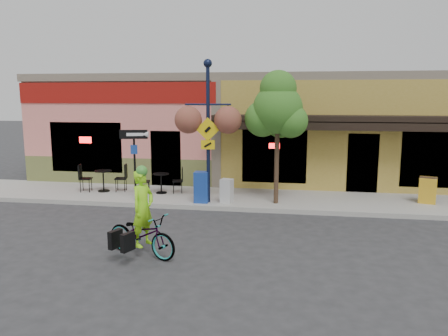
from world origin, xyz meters
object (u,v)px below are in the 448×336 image
object	(u,v)px
lamp_post	(208,132)
newspaper_box_blue	(202,187)
bicycle	(142,235)
one_way_sign	(135,166)
newspaper_box_grey	(227,191)
street_tree	(277,137)
building	(253,126)
cyclist_rider	(143,219)

from	to	relation	value
lamp_post	newspaper_box_blue	xyz separation A→B (m)	(-0.22, -0.05, -1.82)
lamp_post	newspaper_box_blue	size ratio (longest dim) A/B	4.55
bicycle	one_way_sign	world-z (taller)	one_way_sign
newspaper_box_grey	street_tree	bearing A→B (deg)	21.37
building	street_tree	bearing A→B (deg)	-77.56
street_tree	building	bearing A→B (deg)	102.44
cyclist_rider	lamp_post	xyz separation A→B (m)	(0.59, 4.67, 1.60)
building	one_way_sign	size ratio (longest dim) A/B	7.61
bicycle	cyclist_rider	xyz separation A→B (m)	(0.05, 0.00, 0.37)
lamp_post	newspaper_box_blue	distance (m)	1.83
cyclist_rider	street_tree	xyz separation A→B (m)	(2.81, 4.89, 1.45)
building	lamp_post	size ratio (longest dim) A/B	3.91
building	newspaper_box_grey	size ratio (longest dim) A/B	22.98
bicycle	lamp_post	size ratio (longest dim) A/B	0.41
one_way_sign	street_tree	size ratio (longest dim) A/B	0.55
one_way_sign	newspaper_box_blue	distance (m)	2.34
bicycle	newspaper_box_grey	xyz separation A→B (m)	(1.25, 4.70, 0.04)
bicycle	street_tree	world-z (taller)	street_tree
newspaper_box_blue	one_way_sign	bearing A→B (deg)	-178.42
one_way_sign	newspaper_box_blue	bearing A→B (deg)	-9.49
building	one_way_sign	world-z (taller)	building
one_way_sign	lamp_post	bearing A→B (deg)	-8.57
newspaper_box_grey	street_tree	size ratio (longest dim) A/B	0.18
building	newspaper_box_grey	xyz separation A→B (m)	(-0.23, -6.46, -1.70)
lamp_post	newspaper_box_grey	distance (m)	2.02
one_way_sign	newspaper_box_grey	distance (m)	3.18
cyclist_rider	building	bearing A→B (deg)	14.16
building	street_tree	size ratio (longest dim) A/B	4.18
bicycle	newspaper_box_grey	world-z (taller)	bicycle
cyclist_rider	street_tree	world-z (taller)	street_tree
cyclist_rider	street_tree	distance (m)	5.82
lamp_post	street_tree	world-z (taller)	lamp_post
one_way_sign	newspaper_box_grey	size ratio (longest dim) A/B	3.02
cyclist_rider	street_tree	bearing A→B (deg)	-8.43
lamp_post	one_way_sign	bearing A→B (deg)	178.71
bicycle	building	bearing A→B (deg)	13.91
newspaper_box_grey	street_tree	world-z (taller)	street_tree
bicycle	newspaper_box_blue	xyz separation A→B (m)	(0.41, 4.61, 0.16)
cyclist_rider	newspaper_box_blue	bearing A→B (deg)	16.92
building	bicycle	size ratio (longest dim) A/B	9.53
building	one_way_sign	distance (m)	7.50
building	cyclist_rider	bearing A→B (deg)	-97.28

